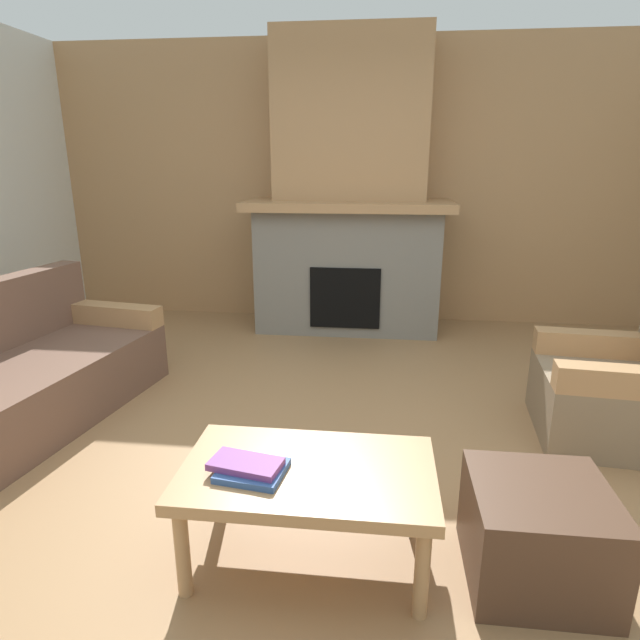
{
  "coord_description": "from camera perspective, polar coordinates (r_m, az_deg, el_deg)",
  "views": [
    {
      "loc": [
        0.32,
        -2.46,
        1.59
      ],
      "look_at": [
        -0.06,
        0.73,
        0.62
      ],
      "focal_mm": 29.87,
      "sensor_mm": 36.0,
      "label": 1
    }
  ],
  "objects": [
    {
      "name": "ground",
      "position": [
        2.95,
        -0.6,
        -15.84
      ],
      "size": [
        9.0,
        9.0,
        0.0
      ],
      "primitive_type": "plane",
      "color": "#9E754C"
    },
    {
      "name": "wall_back_wood_panel",
      "position": [
        5.48,
        3.41,
        14.23
      ],
      "size": [
        6.0,
        0.12,
        2.7
      ],
      "primitive_type": "cube",
      "color": "tan",
      "rests_on": "ground"
    },
    {
      "name": "fireplace",
      "position": [
        5.12,
        3.13,
        11.97
      ],
      "size": [
        1.9,
        0.82,
        2.7
      ],
      "color": "gray",
      "rests_on": "ground"
    },
    {
      "name": "couch",
      "position": [
        3.84,
        -29.38,
        -5.37
      ],
      "size": [
        1.11,
        1.91,
        0.85
      ],
      "color": "brown",
      "rests_on": "ground"
    },
    {
      "name": "armchair",
      "position": [
        3.59,
        29.25,
        -6.62
      ],
      "size": [
        0.83,
        0.83,
        0.85
      ],
      "color": "#847056",
      "rests_on": "ground"
    },
    {
      "name": "coffee_table",
      "position": [
        2.2,
        -1.31,
        -16.71
      ],
      "size": [
        1.0,
        0.6,
        0.43
      ],
      "color": "tan",
      "rests_on": "ground"
    },
    {
      "name": "ottoman",
      "position": [
        2.38,
        22.23,
        -20.42
      ],
      "size": [
        0.52,
        0.52,
        0.4
      ],
      "primitive_type": "cube",
      "color": "#4C3323",
      "rests_on": "ground"
    },
    {
      "name": "book_stack_near_edge",
      "position": [
        2.14,
        -7.57,
        -15.42
      ],
      "size": [
        0.31,
        0.24,
        0.05
      ],
      "color": "#335699",
      "rests_on": "coffee_table"
    }
  ]
}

